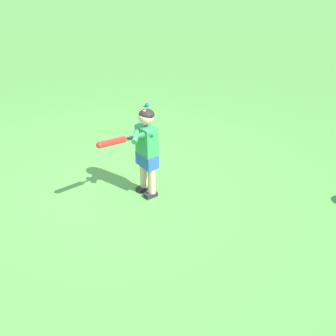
{
  "coord_description": "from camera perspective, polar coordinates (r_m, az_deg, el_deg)",
  "views": [
    {
      "loc": [
        3.18,
        3.13,
        2.92
      ],
      "look_at": [
        -0.28,
        0.6,
        0.45
      ],
      "focal_mm": 47.04,
      "sensor_mm": 36.0,
      "label": 1
    }
  ],
  "objects": [
    {
      "name": "child_batter",
      "position": [
        5.0,
        -3.05,
        2.89
      ],
      "size": [
        0.78,
        0.31,
        1.08
      ],
      "color": "#232328",
      "rests_on": "ground"
    },
    {
      "name": "play_ball_midfield",
      "position": [
        7.78,
        -2.73,
        8.17
      ],
      "size": [
        0.07,
        0.07,
        0.07
      ],
      "primitive_type": "sphere",
      "color": "blue",
      "rests_on": "ground"
    },
    {
      "name": "ground_plane",
      "position": [
        5.33,
        -6.96,
        -3.49
      ],
      "size": [
        40.0,
        40.0,
        0.0
      ],
      "primitive_type": "plane",
      "color": "#519942"
    }
  ]
}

